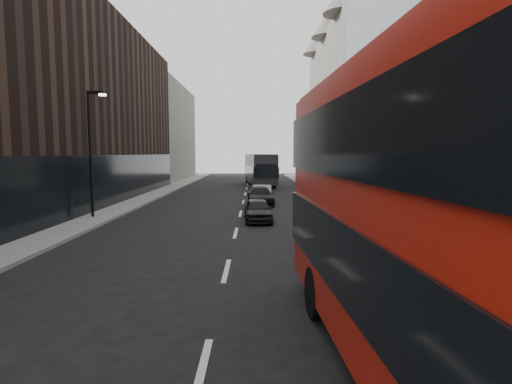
{
  "coord_description": "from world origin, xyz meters",
  "views": [
    {
      "loc": [
        0.92,
        -4.38,
        3.71
      ],
      "look_at": [
        0.94,
        8.14,
        2.5
      ],
      "focal_mm": 28.0,
      "sensor_mm": 36.0,
      "label": 1
    }
  ],
  "objects_px": {
    "red_bus": "(493,224)",
    "grey_bus": "(260,169)",
    "car_a": "(258,210)",
    "car_b": "(262,194)",
    "car_c": "(260,196)",
    "street_lamp": "(91,145)"
  },
  "relations": [
    {
      "from": "grey_bus",
      "to": "car_c",
      "type": "relative_size",
      "value": 2.58
    },
    {
      "from": "grey_bus",
      "to": "car_b",
      "type": "height_order",
      "value": "grey_bus"
    },
    {
      "from": "street_lamp",
      "to": "car_b",
      "type": "height_order",
      "value": "street_lamp"
    },
    {
      "from": "car_c",
      "to": "red_bus",
      "type": "bearing_deg",
      "value": -87.02
    },
    {
      "from": "red_bus",
      "to": "car_a",
      "type": "distance_m",
      "value": 17.3
    },
    {
      "from": "street_lamp",
      "to": "car_b",
      "type": "bearing_deg",
      "value": 38.23
    },
    {
      "from": "street_lamp",
      "to": "car_a",
      "type": "bearing_deg",
      "value": -4.07
    },
    {
      "from": "grey_bus",
      "to": "car_a",
      "type": "distance_m",
      "value": 24.43
    },
    {
      "from": "red_bus",
      "to": "grey_bus",
      "type": "relative_size",
      "value": 1.13
    },
    {
      "from": "car_a",
      "to": "car_b",
      "type": "height_order",
      "value": "car_b"
    },
    {
      "from": "red_bus",
      "to": "car_c",
      "type": "xyz_separation_m",
      "value": [
        -2.52,
        23.92,
        -2.22
      ]
    },
    {
      "from": "car_b",
      "to": "car_c",
      "type": "distance_m",
      "value": 1.28
    },
    {
      "from": "red_bus",
      "to": "car_b",
      "type": "xyz_separation_m",
      "value": [
        -2.38,
        25.19,
        -2.2
      ]
    },
    {
      "from": "red_bus",
      "to": "car_b",
      "type": "relative_size",
      "value": 3.22
    },
    {
      "from": "car_a",
      "to": "car_c",
      "type": "xyz_separation_m",
      "value": [
        0.24,
        6.99,
        0.02
      ]
    },
    {
      "from": "grey_bus",
      "to": "car_a",
      "type": "relative_size",
      "value": 3.13
    },
    {
      "from": "red_bus",
      "to": "grey_bus",
      "type": "distance_m",
      "value": 41.4
    },
    {
      "from": "red_bus",
      "to": "car_b",
      "type": "distance_m",
      "value": 25.4
    },
    {
      "from": "red_bus",
      "to": "street_lamp",
      "type": "bearing_deg",
      "value": 121.15
    },
    {
      "from": "car_a",
      "to": "car_c",
      "type": "distance_m",
      "value": 6.99
    },
    {
      "from": "car_c",
      "to": "car_b",
      "type": "bearing_deg",
      "value": 80.91
    },
    {
      "from": "street_lamp",
      "to": "car_c",
      "type": "bearing_deg",
      "value": 33.61
    }
  ]
}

